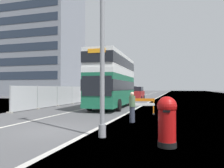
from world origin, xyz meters
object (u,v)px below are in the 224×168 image
roadworks_barrier (144,104)px  pedestrian_at_kerb (132,107)px  car_oncoming_near (138,93)px  car_receding_mid (132,92)px  double_decker_bus (113,80)px  red_pillar_postbox (167,119)px  lamppost_foreground (102,21)px

roadworks_barrier → pedestrian_at_kerb: size_ratio=0.96×
car_oncoming_near → car_receding_mid: car_receding_mid is taller
car_oncoming_near → car_receding_mid: bearing=107.4°
double_decker_bus → car_receding_mid: size_ratio=2.42×
car_receding_mid → roadworks_barrier: bearing=-77.0°
car_oncoming_near → red_pillar_postbox: bearing=-78.4°
car_oncoming_near → car_receding_mid: size_ratio=1.04×
double_decker_bus → car_oncoming_near: 16.72m
lamppost_foreground → car_oncoming_near: (-3.64, 28.94, -3.56)m
car_oncoming_near → car_receding_mid: 9.76m
red_pillar_postbox → car_receding_mid: 40.01m
red_pillar_postbox → car_receding_mid: size_ratio=0.38×
lamppost_foreground → pedestrian_at_kerb: bearing=84.2°
red_pillar_postbox → car_oncoming_near: size_ratio=0.37×
car_oncoming_near → pedestrian_at_kerb: size_ratio=2.63×
red_pillar_postbox → pedestrian_at_kerb: size_ratio=0.97×
car_oncoming_near → pedestrian_at_kerb: 25.33m
lamppost_foreground → pedestrian_at_kerb: lamppost_foreground is taller
double_decker_bus → pedestrian_at_kerb: (3.53, -8.38, -1.82)m
red_pillar_postbox → lamppost_foreground: bearing=163.6°
double_decker_bus → lamppost_foreground: bearing=-75.7°
car_receding_mid → double_decker_bus: bearing=-82.5°
double_decker_bus → car_receding_mid: bearing=97.5°
lamppost_foreground → car_receding_mid: bearing=99.7°
lamppost_foreground → roadworks_barrier: 8.72m
car_oncoming_near → pedestrian_at_kerb: car_oncoming_near is taller
car_oncoming_near → roadworks_barrier: bearing=-79.0°
car_oncoming_near → car_receding_mid: (-2.92, 9.31, 0.07)m
double_decker_bus → lamppost_foreground: (3.13, -12.31, 1.87)m
car_oncoming_near → pedestrian_at_kerb: bearing=-80.8°
lamppost_foreground → roadworks_barrier: lamppost_foreground is taller
car_receding_mid → pedestrian_at_kerb: size_ratio=2.54×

